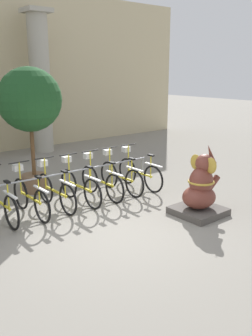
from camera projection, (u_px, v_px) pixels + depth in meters
ground_plane at (116, 231)px, 7.34m from camera, size 60.00×60.00×0.00m
column_right at (40, 82)px, 13.81m from camera, size 0.93×0.93×5.16m
bike_rack at (52, 180)px, 8.46m from camera, size 5.58×0.05×0.77m
bicycle_2 at (0, 202)px, 7.69m from camera, size 0.48×1.76×1.11m
bicycle_3 at (30, 196)px, 8.02m from camera, size 0.48×1.76×1.11m
bicycle_4 at (55, 190)px, 8.42m from camera, size 0.48×1.76×1.11m
bicycle_5 at (79, 185)px, 8.78m from camera, size 0.48×1.76×1.11m
bicycle_6 at (101, 181)px, 9.16m from camera, size 0.48×1.76×1.11m
bicycle_7 at (120, 176)px, 9.55m from camera, size 0.48×1.76×1.11m
bicycle_8 at (139, 172)px, 9.92m from camera, size 0.48×1.76×1.11m
elephant_statue at (200, 191)px, 8.07m from camera, size 1.00×1.00×1.55m
potted_tree at (30, 104)px, 9.16m from camera, size 1.58×1.58×3.15m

